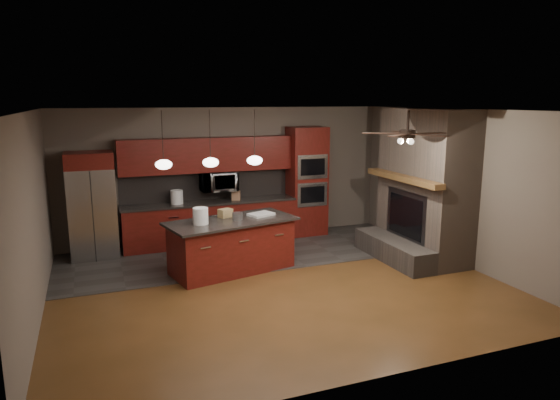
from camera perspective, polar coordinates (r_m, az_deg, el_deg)
name	(u,v)px	position (r m, az deg, el deg)	size (l,w,h in m)	color
ground	(278,284)	(8.25, -0.24, -9.61)	(7.00, 7.00, 0.00)	brown
ceiling	(278,110)	(7.70, -0.26, 10.22)	(7.00, 6.00, 0.02)	white
back_wall	(228,174)	(10.68, -5.96, 2.96)	(7.00, 0.02, 2.80)	#675F53
right_wall	(457,187)	(9.65, 19.59, 1.45)	(0.02, 6.00, 2.80)	#675F53
left_wall	(32,219)	(7.41, -26.47, -1.96)	(0.02, 6.00, 2.80)	#675F53
slate_tile_patch	(245,253)	(9.86, -3.97, -6.05)	(7.00, 2.40, 0.01)	#353330
fireplace_column	(422,190)	(9.69, 15.94, 1.09)	(1.30, 2.10, 2.80)	#6F5D4F
back_cabinetry	(209,201)	(10.41, -8.06, -0.15)	(3.59, 0.64, 2.20)	maroon
oven_tower	(307,181)	(10.99, 3.08, 2.14)	(0.80, 0.63, 2.38)	maroon
microwave	(218,181)	(10.39, -7.06, 2.13)	(0.73, 0.41, 0.50)	silver
refrigerator	(92,205)	(10.02, -20.68, -0.58)	(0.86, 0.75, 2.01)	silver
kitchen_island	(232,245)	(8.77, -5.53, -5.17)	(2.38, 1.46, 0.92)	maroon
white_bucket	(201,216)	(8.40, -9.07, -1.82)	(0.26, 0.26, 0.27)	white
paint_can	(237,216)	(8.65, -4.89, -1.85)	(0.18, 0.18, 0.12)	#A5A5AA
paint_tray	(261,214)	(8.94, -2.18, -1.64)	(0.43, 0.30, 0.04)	silver
cardboard_box	(225,213)	(8.85, -6.26, -1.49)	(0.23, 0.17, 0.15)	#A28553
counter_bucket	(177,197)	(10.21, -11.72, 0.34)	(0.25, 0.25, 0.28)	white
counter_box	(236,195)	(10.43, -5.04, 0.52)	(0.17, 0.13, 0.19)	#996C4F
pendant_left	(164,164)	(8.04, -13.15, 4.00)	(0.26, 0.26, 0.92)	black
pendant_center	(211,162)	(8.17, -7.93, 4.31)	(0.26, 0.26, 0.92)	black
pendant_right	(255,160)	(8.37, -2.92, 4.57)	(0.26, 0.26, 0.92)	black
ceiling_fan	(407,133)	(7.86, 14.36, 7.39)	(1.27, 1.33, 0.41)	black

